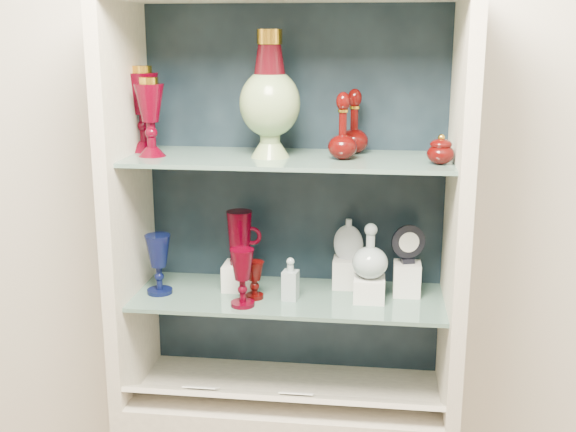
# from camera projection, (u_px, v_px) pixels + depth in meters

# --- Properties ---
(wall_back) EXTENTS (3.50, 0.02, 2.80)m
(wall_back) POSITION_uv_depth(u_px,v_px,m) (297.00, 168.00, 2.27)
(wall_back) COLOR beige
(wall_back) RESTS_ON ground
(cabinet_back_panel) EXTENTS (0.98, 0.02, 1.15)m
(cabinet_back_panel) POSITION_uv_depth(u_px,v_px,m) (296.00, 194.00, 2.26)
(cabinet_back_panel) COLOR black
(cabinet_back_panel) RESTS_ON cabinet_base
(cabinet_side_left) EXTENTS (0.04, 0.40, 1.15)m
(cabinet_side_left) POSITION_uv_depth(u_px,v_px,m) (128.00, 203.00, 2.14)
(cabinet_side_left) COLOR beige
(cabinet_side_left) RESTS_ON cabinet_base
(cabinet_side_right) EXTENTS (0.04, 0.40, 1.15)m
(cabinet_side_right) POSITION_uv_depth(u_px,v_px,m) (457.00, 213.00, 2.02)
(cabinet_side_right) COLOR beige
(cabinet_side_right) RESTS_ON cabinet_base
(shelf_lower) EXTENTS (0.92, 0.34, 0.01)m
(shelf_lower) POSITION_uv_depth(u_px,v_px,m) (289.00, 297.00, 2.17)
(shelf_lower) COLOR slate
(shelf_lower) RESTS_ON cabinet_side_left
(shelf_upper) EXTENTS (0.92, 0.34, 0.01)m
(shelf_upper) POSITION_uv_depth(u_px,v_px,m) (289.00, 159.00, 2.07)
(shelf_upper) COLOR slate
(shelf_upper) RESTS_ON cabinet_side_left
(label_ledge) EXTENTS (0.92, 0.17, 0.09)m
(label_ledge) POSITION_uv_depth(u_px,v_px,m) (283.00, 397.00, 2.11)
(label_ledge) COLOR beige
(label_ledge) RESTS_ON cabinet_base
(label_card_0) EXTENTS (0.10, 0.06, 0.03)m
(label_card_0) POSITION_uv_depth(u_px,v_px,m) (201.00, 387.00, 2.14)
(label_card_0) COLOR white
(label_card_0) RESTS_ON label_ledge
(label_card_1) EXTENTS (0.10, 0.06, 0.03)m
(label_card_1) POSITION_uv_depth(u_px,v_px,m) (297.00, 393.00, 2.10)
(label_card_1) COLOR white
(label_card_1) RESTS_ON label_ledge
(pedestal_lamp_left) EXTENTS (0.10, 0.10, 0.25)m
(pedestal_lamp_left) POSITION_uv_depth(u_px,v_px,m) (144.00, 109.00, 2.13)
(pedestal_lamp_left) COLOR #4E000F
(pedestal_lamp_left) RESTS_ON shelf_upper
(pedestal_lamp_right) EXTENTS (0.09, 0.09, 0.22)m
(pedestal_lamp_right) POSITION_uv_depth(u_px,v_px,m) (150.00, 117.00, 2.05)
(pedestal_lamp_right) COLOR #4E000F
(pedestal_lamp_right) RESTS_ON shelf_upper
(enamel_urn) EXTENTS (0.21, 0.21, 0.35)m
(enamel_urn) POSITION_uv_depth(u_px,v_px,m) (270.00, 94.00, 2.02)
(enamel_urn) COLOR #0C4A20
(enamel_urn) RESTS_ON shelf_upper
(ruby_decanter_a) EXTENTS (0.11, 0.11, 0.21)m
(ruby_decanter_a) POSITION_uv_depth(u_px,v_px,m) (343.00, 122.00, 2.00)
(ruby_decanter_a) COLOR #470503
(ruby_decanter_a) RESTS_ON shelf_upper
(ruby_decanter_b) EXTENTS (0.11, 0.11, 0.20)m
(ruby_decanter_b) POSITION_uv_depth(u_px,v_px,m) (354.00, 119.00, 2.10)
(ruby_decanter_b) COLOR #470503
(ruby_decanter_b) RESTS_ON shelf_upper
(lidded_bowl) EXTENTS (0.07, 0.07, 0.08)m
(lidded_bowl) POSITION_uv_depth(u_px,v_px,m) (441.00, 149.00, 1.94)
(lidded_bowl) COLOR #470503
(lidded_bowl) RESTS_ON shelf_upper
(cobalt_goblet) EXTENTS (0.09, 0.09, 0.18)m
(cobalt_goblet) POSITION_uv_depth(u_px,v_px,m) (159.00, 264.00, 2.16)
(cobalt_goblet) COLOR #090F39
(cobalt_goblet) RESTS_ON shelf_lower
(ruby_goblet_tall) EXTENTS (0.08, 0.08, 0.17)m
(ruby_goblet_tall) POSITION_uv_depth(u_px,v_px,m) (242.00, 278.00, 2.06)
(ruby_goblet_tall) COLOR #4E000F
(ruby_goblet_tall) RESTS_ON shelf_lower
(ruby_goblet_small) EXTENTS (0.06, 0.06, 0.11)m
(ruby_goblet_small) POSITION_uv_depth(u_px,v_px,m) (254.00, 280.00, 2.13)
(ruby_goblet_small) COLOR #470503
(ruby_goblet_small) RESTS_ON shelf_lower
(riser_ruby_pitcher) EXTENTS (0.10, 0.10, 0.08)m
(riser_ruby_pitcher) POSITION_uv_depth(u_px,v_px,m) (240.00, 276.00, 2.21)
(riser_ruby_pitcher) COLOR silver
(riser_ruby_pitcher) RESTS_ON shelf_lower
(ruby_pitcher) EXTENTS (0.13, 0.09, 0.17)m
(ruby_pitcher) POSITION_uv_depth(u_px,v_px,m) (240.00, 238.00, 2.18)
(ruby_pitcher) COLOR #4E000F
(ruby_pitcher) RESTS_ON riser_ruby_pitcher
(clear_square_bottle) EXTENTS (0.05, 0.05, 0.13)m
(clear_square_bottle) POSITION_uv_depth(u_px,v_px,m) (290.00, 279.00, 2.12)
(clear_square_bottle) COLOR #90A4A7
(clear_square_bottle) RESTS_ON shelf_lower
(riser_flat_flask) EXTENTS (0.09, 0.09, 0.09)m
(riser_flat_flask) POSITION_uv_depth(u_px,v_px,m) (348.00, 273.00, 2.23)
(riser_flat_flask) COLOR silver
(riser_flat_flask) RESTS_ON shelf_lower
(flat_flask) EXTENTS (0.10, 0.06, 0.13)m
(flat_flask) POSITION_uv_depth(u_px,v_px,m) (349.00, 238.00, 2.20)
(flat_flask) COLOR #ADB8BF
(flat_flask) RESTS_ON riser_flat_flask
(riser_clear_round_decanter) EXTENTS (0.09, 0.09, 0.07)m
(riser_clear_round_decanter) POSITION_uv_depth(u_px,v_px,m) (369.00, 289.00, 2.11)
(riser_clear_round_decanter) COLOR silver
(riser_clear_round_decanter) RESTS_ON shelf_lower
(clear_round_decanter) EXTENTS (0.12, 0.12, 0.16)m
(clear_round_decanter) POSITION_uv_depth(u_px,v_px,m) (370.00, 252.00, 2.09)
(clear_round_decanter) COLOR #90A4A7
(clear_round_decanter) RESTS_ON riser_clear_round_decanter
(riser_cameo_medallion) EXTENTS (0.08, 0.08, 0.10)m
(riser_cameo_medallion) POSITION_uv_depth(u_px,v_px,m) (407.00, 279.00, 2.16)
(riser_cameo_medallion) COLOR silver
(riser_cameo_medallion) RESTS_ON shelf_lower
(cameo_medallion) EXTENTS (0.11, 0.06, 0.12)m
(cameo_medallion) POSITION_uv_depth(u_px,v_px,m) (408.00, 243.00, 2.13)
(cameo_medallion) COLOR black
(cameo_medallion) RESTS_ON riser_cameo_medallion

